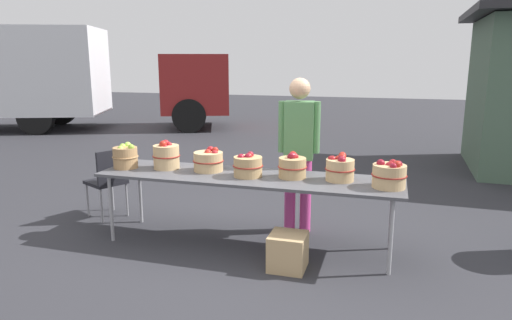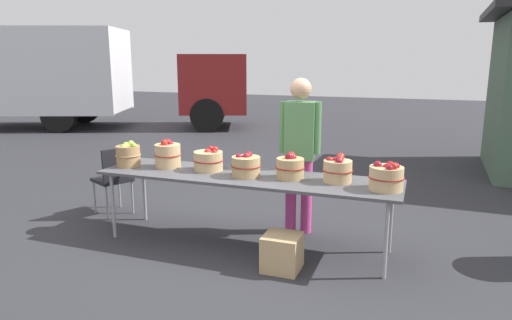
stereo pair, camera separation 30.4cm
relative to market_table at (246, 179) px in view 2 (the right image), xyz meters
name	(u,v)px [view 2 (the right image)]	position (x,y,z in m)	size (l,w,h in m)	color
ground_plane	(246,244)	(0.00, 0.00, -0.72)	(40.00, 40.00, 0.00)	#2D2D33
market_table	(246,179)	(0.00, 0.00, 0.00)	(3.10, 0.76, 0.75)	#4C4C51
apple_basket_green_0	(128,155)	(-1.38, -0.04, 0.16)	(0.28, 0.28, 0.27)	#A87F51
apple_basket_red_0	(168,155)	(-0.94, 0.06, 0.18)	(0.30, 0.30, 0.31)	tan
apple_basket_red_1	(208,160)	(-0.46, 0.08, 0.14)	(0.33, 0.33, 0.25)	tan
apple_basket_red_2	(246,166)	(0.01, -0.03, 0.14)	(0.31, 0.31, 0.25)	tan
apple_basket_red_3	(290,167)	(0.45, 0.05, 0.15)	(0.29, 0.29, 0.26)	tan
apple_basket_red_4	(337,170)	(0.92, 0.07, 0.16)	(0.29, 0.29, 0.27)	tan
apple_basket_red_5	(386,177)	(1.38, -0.06, 0.15)	(0.32, 0.32, 0.27)	tan
vendor_adult	(300,144)	(0.42, 0.55, 0.30)	(0.45, 0.27, 1.72)	#CC3F8C
box_truck	(87,75)	(-7.32, 6.51, 0.77)	(7.96, 4.77, 2.75)	silver
folding_chair	(115,175)	(-1.88, 0.34, -0.21)	(0.54, 0.54, 0.86)	black
produce_crate	(282,252)	(0.52, -0.43, -0.55)	(0.34, 0.34, 0.34)	tan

